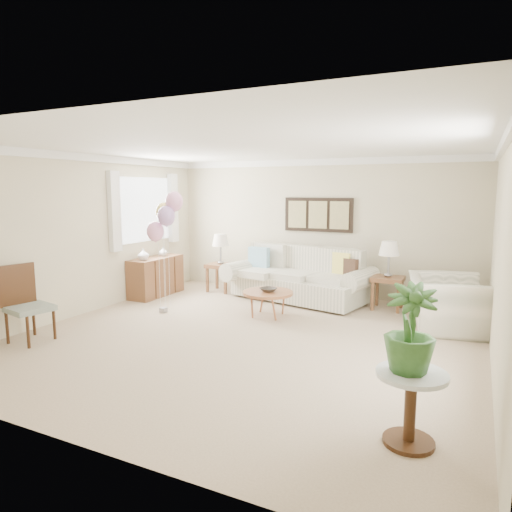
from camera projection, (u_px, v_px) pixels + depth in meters
The scene contains 18 objects.
ground_plane at pixel (248, 337), 6.31m from camera, with size 6.00×6.00×0.00m, color tan.
room_shell at pixel (244, 219), 6.21m from camera, with size 6.04×6.04×2.60m.
wall_art_triptych at pixel (318, 215), 8.72m from camera, with size 1.35×0.06×0.65m.
sofa at pixel (299, 279), 8.41m from camera, with size 2.84×1.45×0.98m.
end_table_left at pixel (221, 268), 9.11m from camera, with size 0.51×0.47×0.56m.
end_table_right at pixel (388, 282), 7.73m from camera, with size 0.52×0.47×0.57m.
lamp_left at pixel (221, 241), 9.03m from camera, with size 0.34×0.34×0.60m.
lamp_right at pixel (389, 250), 7.65m from camera, with size 0.34×0.34×0.61m.
coffee_table at pixel (268, 293), 7.31m from camera, with size 0.81×0.81×0.41m.
decor_bowl at pixel (268, 290), 7.29m from camera, with size 0.26×0.26×0.06m, color #302B24.
armchair at pixel (446, 303), 6.66m from camera, with size 1.18×1.03×0.77m, color beige.
side_table at pixel (411, 390), 3.60m from camera, with size 0.56×0.56×0.61m.
potted_plant at pixel (410, 328), 3.54m from camera, with size 0.39×0.39×0.70m, color #27501F.
accent_chair at pixel (25, 302), 6.10m from camera, with size 0.60×0.60×1.04m.
credenza at pixel (156, 276), 8.79m from camera, with size 0.46×1.20×0.74m.
vase_white at pixel (143, 254), 8.38m from camera, with size 0.20×0.20×0.21m, color white.
vase_sage at pixel (163, 252), 8.91m from camera, with size 0.17×0.17×0.17m, color beige.
balloon_cluster at pixel (165, 216), 7.38m from camera, with size 0.56×0.48×2.00m.
Camera 1 is at (2.76, -5.42, 2.03)m, focal length 32.00 mm.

